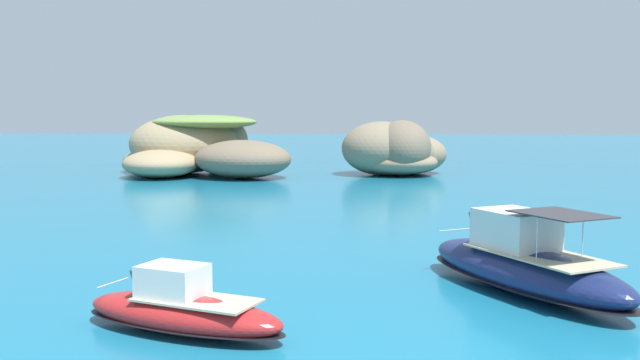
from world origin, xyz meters
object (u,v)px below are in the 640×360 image
(islet_small, at_px, (396,152))
(motorboat_red, at_px, (182,310))
(motorboat_navy, at_px, (523,265))
(islet_large, at_px, (196,148))

(islet_small, xyz_separation_m, motorboat_red, (-7.67, -49.78, -1.61))
(islet_small, xyz_separation_m, motorboat_navy, (2.53, -44.78, -1.32))
(motorboat_navy, height_order, motorboat_red, motorboat_navy)
(islet_small, distance_m, motorboat_red, 50.40)
(islet_large, relative_size, motorboat_navy, 2.30)
(islet_large, relative_size, motorboat_red, 3.30)
(islet_small, bearing_deg, motorboat_red, -98.76)
(islet_large, distance_m, motorboat_red, 50.91)
(islet_large, bearing_deg, motorboat_navy, -63.05)
(motorboat_navy, relative_size, motorboat_red, 1.44)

